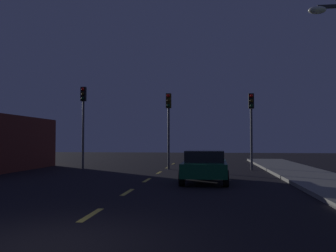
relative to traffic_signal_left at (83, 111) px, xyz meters
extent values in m
plane|color=black|center=(5.17, -9.30, -3.60)|extent=(80.00, 80.00, 0.00)
cube|color=#EACC4C|center=(5.17, -13.70, -3.59)|extent=(0.16, 1.60, 0.01)
cube|color=#EACC4C|center=(5.17, -9.90, -3.59)|extent=(0.16, 1.60, 0.01)
cube|color=#EACC4C|center=(5.17, -6.10, -3.59)|extent=(0.16, 1.60, 0.01)
cube|color=#EACC4C|center=(5.17, -2.30, -3.59)|extent=(0.16, 1.60, 0.01)
cube|color=#EACC4C|center=(5.17, 1.50, -3.59)|extent=(0.16, 1.60, 0.01)
cube|color=#EACC4C|center=(5.17, 5.30, -3.59)|extent=(0.16, 1.60, 0.01)
cylinder|color=#4C4C51|center=(0.00, 0.02, -1.02)|extent=(0.14, 0.14, 5.15)
cube|color=black|center=(0.00, 0.02, 1.11)|extent=(0.32, 0.24, 0.90)
sphere|color=red|center=(0.00, -0.14, 1.41)|extent=(0.20, 0.20, 0.20)
sphere|color=#3F2D0C|center=(0.00, -0.14, 1.11)|extent=(0.20, 0.20, 0.20)
sphere|color=#0C3319|center=(0.00, -0.14, 0.81)|extent=(0.20, 0.20, 0.20)
cylinder|color=#4C4C51|center=(5.43, 0.02, -1.27)|extent=(0.14, 0.14, 4.66)
cube|color=#382D0C|center=(5.43, 0.02, 0.61)|extent=(0.32, 0.24, 0.90)
sphere|color=red|center=(5.43, -0.14, 0.91)|extent=(0.20, 0.20, 0.20)
sphere|color=#3F2D0C|center=(5.43, -0.14, 0.61)|extent=(0.20, 0.20, 0.20)
sphere|color=#0C3319|center=(5.43, -0.14, 0.31)|extent=(0.20, 0.20, 0.20)
cylinder|color=#4C4C51|center=(10.41, 0.02, -1.31)|extent=(0.14, 0.14, 4.58)
cube|color=black|center=(10.41, 0.02, 0.53)|extent=(0.32, 0.24, 0.90)
sphere|color=red|center=(10.41, -0.14, 0.83)|extent=(0.20, 0.20, 0.20)
sphere|color=#3F2D0C|center=(10.41, -0.14, 0.53)|extent=(0.20, 0.20, 0.20)
sphere|color=#0C3319|center=(10.41, -0.14, 0.23)|extent=(0.20, 0.20, 0.20)
cube|color=#0F4C2D|center=(7.75, -6.56, -3.00)|extent=(1.86, 4.08, 0.56)
cube|color=black|center=(7.74, -6.76, -2.49)|extent=(1.61, 1.85, 0.47)
cylinder|color=black|center=(6.93, -5.07, -3.28)|extent=(0.23, 0.64, 0.64)
cylinder|color=black|center=(8.61, -5.09, -3.28)|extent=(0.23, 0.64, 0.64)
cylinder|color=black|center=(6.89, -8.02, -3.28)|extent=(0.23, 0.64, 0.64)
cylinder|color=black|center=(8.56, -8.05, -3.28)|extent=(0.23, 0.64, 0.64)
ellipsoid|color=silver|center=(11.39, -10.23, 2.32)|extent=(0.56, 0.36, 0.24)
camera|label=1|loc=(8.00, -22.14, -1.83)|focal=38.96mm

